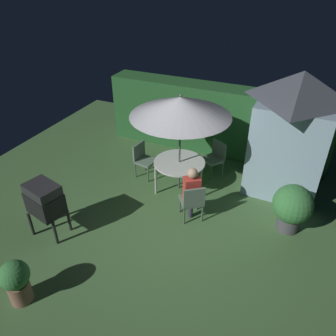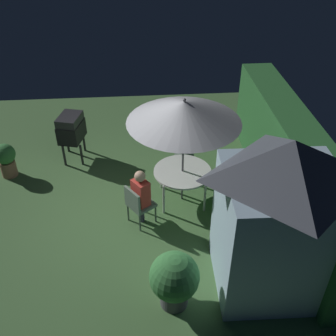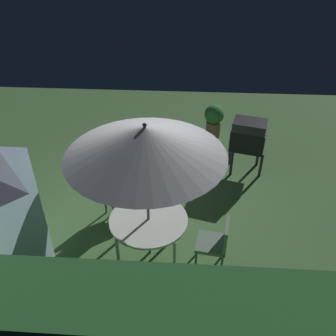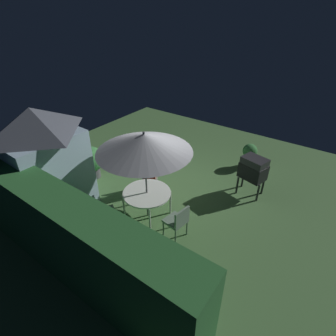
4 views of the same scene
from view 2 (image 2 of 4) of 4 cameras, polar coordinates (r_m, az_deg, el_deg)
name	(u,v)px [view 2 (image 2 of 4)]	position (r m, az deg, el deg)	size (l,w,h in m)	color
ground_plane	(124,207)	(8.58, -6.45, -5.66)	(11.00, 11.00, 0.00)	#47703D
hedge_backdrop	(290,163)	(8.53, 17.24, 0.65)	(6.22, 0.76, 1.93)	#28602D
garden_shed	(279,217)	(6.39, 15.72, -6.88)	(1.76, 1.92, 2.86)	#9EBCD1
patio_table	(182,173)	(8.32, 2.11, -0.74)	(1.22, 1.22, 0.76)	white
patio_umbrella	(184,112)	(7.55, 2.35, 8.15)	(2.24, 2.24, 2.43)	#4C4C51
bbq_grill	(71,129)	(9.87, -13.86, 5.55)	(0.80, 0.66, 1.20)	black
chair_near_shed	(138,203)	(7.85, -4.40, -5.14)	(0.65, 0.65, 0.90)	slate
chair_far_side	(234,195)	(8.14, 9.58, -3.89)	(0.63, 0.63, 0.90)	slate
chair_toward_hedge	(184,152)	(9.31, 2.38, 2.32)	(0.53, 0.53, 0.90)	slate
potted_plant_by_shed	(174,279)	(6.45, 0.93, -15.76)	(0.81, 0.81, 1.06)	#4C4C51
potted_plant_by_grill	(6,159)	(9.91, -22.42, 1.27)	(0.48, 0.48, 0.84)	#936651
person_in_red	(141,191)	(7.72, -3.97, -3.40)	(0.42, 0.39, 1.26)	#CC3D33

